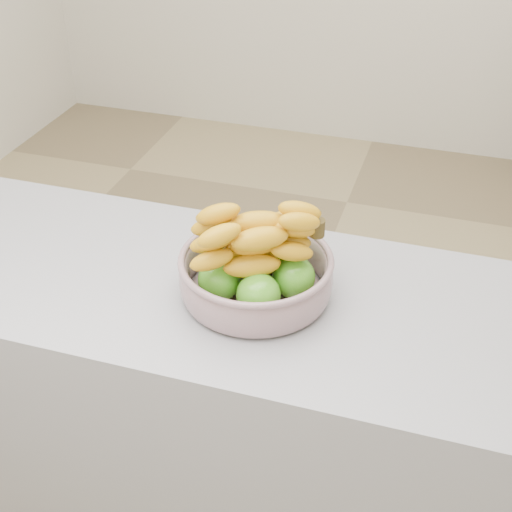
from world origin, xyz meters
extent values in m
plane|color=#93835A|center=(0.00, 0.00, 0.00)|extent=(4.00, 4.00, 0.00)
cube|color=gray|center=(0.00, -0.77, 0.45)|extent=(2.00, 0.60, 0.90)
cylinder|color=#99ABB8|center=(0.13, -0.77, 0.91)|extent=(0.29, 0.29, 0.01)
torus|color=#99ABB8|center=(0.13, -0.77, 0.99)|extent=(0.34, 0.34, 0.02)
sphere|color=green|center=(0.16, -0.85, 0.96)|extent=(0.09, 0.09, 0.09)
sphere|color=green|center=(0.22, -0.77, 0.96)|extent=(0.09, 0.09, 0.09)
sphere|color=green|center=(0.15, -0.69, 0.96)|extent=(0.09, 0.09, 0.09)
sphere|color=green|center=(0.06, -0.72, 0.96)|extent=(0.09, 0.09, 0.09)
sphere|color=green|center=(0.07, -0.82, 0.96)|extent=(0.09, 0.09, 0.09)
ellipsoid|color=#EFA814|center=(0.14, -0.82, 1.01)|extent=(0.21, 0.14, 0.05)
ellipsoid|color=#EFA814|center=(0.12, -0.77, 1.01)|extent=(0.21, 0.12, 0.05)
ellipsoid|color=#EFA814|center=(0.10, -0.72, 1.01)|extent=(0.22, 0.10, 0.05)
ellipsoid|color=#EFA814|center=(0.14, -0.80, 1.05)|extent=(0.21, 0.15, 0.05)
ellipsoid|color=#EFA814|center=(0.12, -0.74, 1.05)|extent=(0.22, 0.08, 0.05)
ellipsoid|color=#EFA814|center=(0.14, -0.77, 1.08)|extent=(0.21, 0.12, 0.05)
ellipsoid|color=#EFA814|center=(0.16, -0.82, 1.08)|extent=(0.20, 0.16, 0.05)
cylinder|color=#403314|center=(0.25, -0.72, 1.07)|extent=(0.03, 0.03, 0.04)
camera|label=1|loc=(0.51, -1.96, 1.86)|focal=50.00mm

